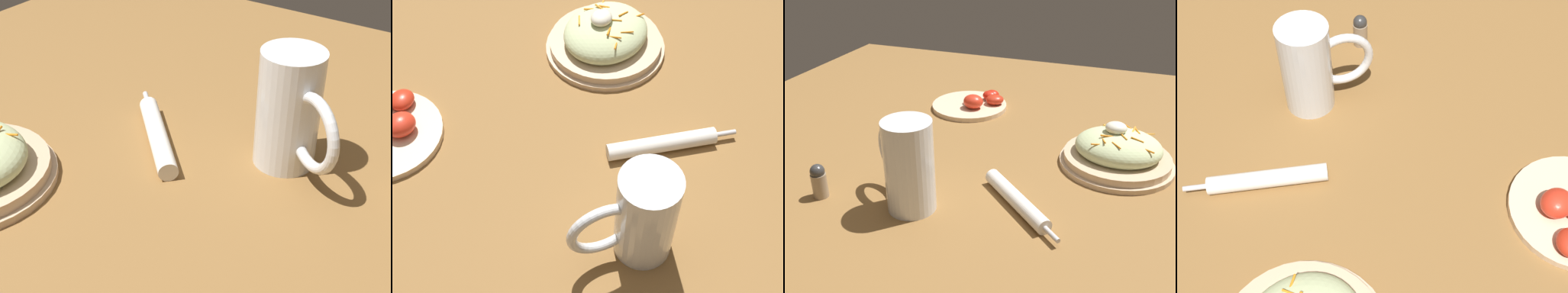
% 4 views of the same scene
% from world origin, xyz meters
% --- Properties ---
extents(ground_plane, '(1.43, 1.43, 0.00)m').
position_xyz_m(ground_plane, '(0.00, 0.00, 0.00)').
color(ground_plane, olive).
extents(beer_mug, '(0.14, 0.11, 0.16)m').
position_xyz_m(beer_mug, '(0.06, 0.19, 0.07)').
color(beer_mug, white).
rests_on(beer_mug, ground_plane).
extents(napkin_roll, '(0.17, 0.16, 0.03)m').
position_xyz_m(napkin_roll, '(-0.11, 0.13, 0.01)').
color(napkin_roll, white).
rests_on(napkin_roll, ground_plane).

